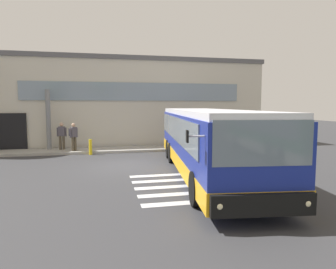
# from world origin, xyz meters

# --- Properties ---
(ground_plane) EXTENTS (80.00, 90.00, 0.02)m
(ground_plane) POSITION_xyz_m (0.00, 0.00, -0.01)
(ground_plane) COLOR #353538
(ground_plane) RESTS_ON ground
(bay_paint_stripes) EXTENTS (4.40, 3.96, 0.01)m
(bay_paint_stripes) POSITION_xyz_m (2.00, -4.20, 0.00)
(bay_paint_stripes) COLOR silver
(bay_paint_stripes) RESTS_ON ground
(terminal_building) EXTENTS (22.41, 13.80, 6.21)m
(terminal_building) POSITION_xyz_m (-0.68, 11.61, 3.10)
(terminal_building) COLOR beige
(terminal_building) RESTS_ON ground
(boarding_curb) EXTENTS (24.61, 2.00, 0.15)m
(boarding_curb) POSITION_xyz_m (0.00, 4.80, 0.07)
(boarding_curb) COLOR #9E9B93
(boarding_curb) RESTS_ON ground
(entry_support_column) EXTENTS (0.28, 0.28, 3.71)m
(entry_support_column) POSITION_xyz_m (-4.50, 5.40, 2.01)
(entry_support_column) COLOR slate
(entry_support_column) RESTS_ON boarding_curb
(bus_main_foreground) EXTENTS (4.38, 12.00, 2.70)m
(bus_main_foreground) POSITION_xyz_m (3.00, -2.52, 1.34)
(bus_main_foreground) COLOR navy
(bus_main_foreground) RESTS_ON ground
(passenger_near_column) EXTENTS (0.59, 0.25, 1.68)m
(passenger_near_column) POSITION_xyz_m (-3.70, 5.07, 1.08)
(passenger_near_column) COLOR #4C4233
(passenger_near_column) RESTS_ON boarding_curb
(passenger_by_doorway) EXTENTS (0.51, 0.51, 1.68)m
(passenger_by_doorway) POSITION_xyz_m (-2.95, 4.35, 1.11)
(passenger_by_doorway) COLOR #4C4233
(passenger_by_doorway) RESTS_ON boarding_curb
(safety_bollard_yellow) EXTENTS (0.18, 0.18, 0.90)m
(safety_bollard_yellow) POSITION_xyz_m (-1.94, 3.60, 0.45)
(safety_bollard_yellow) COLOR yellow
(safety_bollard_yellow) RESTS_ON ground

